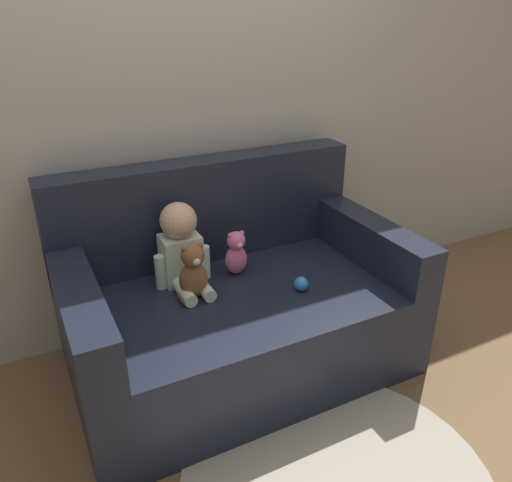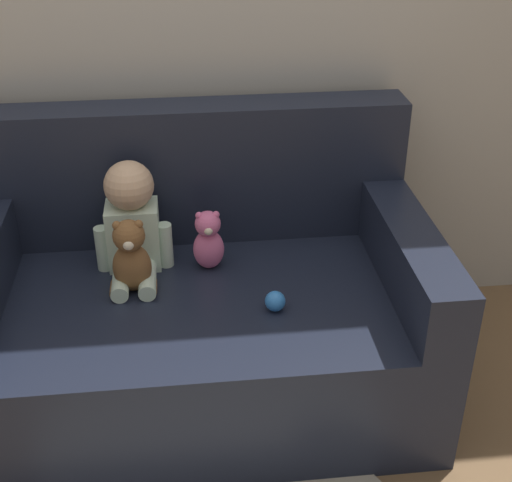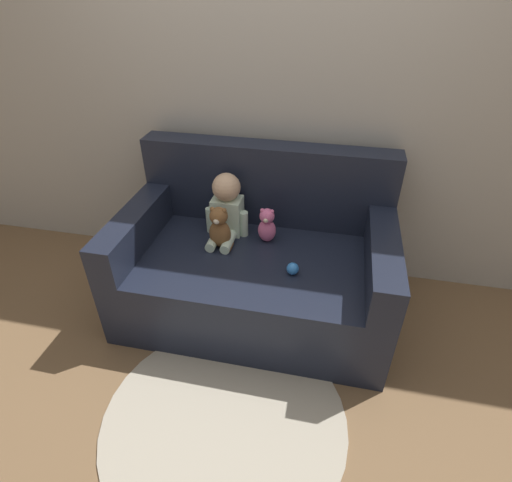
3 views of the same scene
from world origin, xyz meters
name	(u,v)px [view 3 (image 3 of 3)]	position (x,y,z in m)	size (l,w,h in m)	color
ground_plane	(255,307)	(0.00, 0.00, 0.00)	(12.00, 12.00, 0.00)	brown
wall_back	(275,84)	(0.00, 0.58, 1.30)	(8.00, 0.05, 2.60)	#ADA89E
couch	(257,262)	(0.00, 0.07, 0.33)	(1.62, 0.98, 0.98)	black
person_baby	(226,208)	(-0.22, 0.18, 0.64)	(0.28, 0.34, 0.41)	silver
teddy_bear_brown	(220,229)	(-0.22, 0.02, 0.58)	(0.16, 0.13, 0.27)	brown
plush_toy_side	(267,225)	(0.05, 0.14, 0.57)	(0.11, 0.11, 0.23)	#DB6699
toy_ball	(293,269)	(0.25, -0.15, 0.49)	(0.07, 0.07, 0.07)	#337FDB
floor_rug	(225,419)	(0.02, -0.82, 0.01)	(1.22, 1.22, 0.01)	#B2A893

